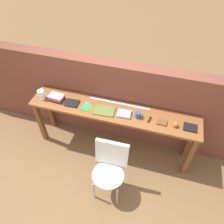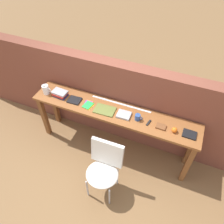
# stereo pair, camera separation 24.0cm
# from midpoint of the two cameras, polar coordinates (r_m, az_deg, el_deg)

# --- Properties ---
(ground_plane) EXTENTS (40.00, 40.00, 0.00)m
(ground_plane) POSITION_cam_midpoint_polar(r_m,az_deg,el_deg) (3.66, 0.38, -12.56)
(ground_plane) COLOR brown
(brick_wall_back) EXTENTS (6.00, 0.20, 1.45)m
(brick_wall_back) POSITION_cam_midpoint_polar(r_m,az_deg,el_deg) (3.47, 4.45, 2.22)
(brick_wall_back) COLOR brown
(brick_wall_back) RESTS_ON ground
(sideboard) EXTENTS (2.50, 0.44, 0.88)m
(sideboard) POSITION_cam_midpoint_polar(r_m,az_deg,el_deg) (3.23, 2.46, -1.46)
(sideboard) COLOR brown
(sideboard) RESTS_ON ground
(chair_white_moulded) EXTENTS (0.45, 0.46, 0.89)m
(chair_white_moulded) POSITION_cam_midpoint_polar(r_m,az_deg,el_deg) (2.99, 0.25, -14.26)
(chair_white_moulded) COLOR silver
(chair_white_moulded) RESTS_ON ground
(pitcher_white) EXTENTS (0.14, 0.10, 0.18)m
(pitcher_white) POSITION_cam_midpoint_polar(r_m,az_deg,el_deg) (3.47, -15.01, 5.64)
(pitcher_white) COLOR white
(pitcher_white) RESTS_ON sideboard
(book_stack_leftmost) EXTENTS (0.23, 0.17, 0.09)m
(book_stack_leftmost) POSITION_cam_midpoint_polar(r_m,az_deg,el_deg) (3.40, -11.44, 4.66)
(book_stack_leftmost) COLOR navy
(book_stack_leftmost) RESTS_ON sideboard
(magazine_cycling) EXTENTS (0.20, 0.17, 0.02)m
(magazine_cycling) POSITION_cam_midpoint_polar(r_m,az_deg,el_deg) (3.30, -7.73, 3.00)
(magazine_cycling) COLOR black
(magazine_cycling) RESTS_ON sideboard
(pamphlet_pile_colourful) EXTENTS (0.16, 0.19, 0.01)m
(pamphlet_pile_colourful) POSITION_cam_midpoint_polar(r_m,az_deg,el_deg) (3.21, -4.19, 1.82)
(pamphlet_pile_colourful) COLOR yellow
(pamphlet_pile_colourful) RESTS_ON sideboard
(book_open_centre) EXTENTS (0.31, 0.22, 0.02)m
(book_open_centre) POSITION_cam_midpoint_polar(r_m,az_deg,el_deg) (3.13, 0.25, 0.45)
(book_open_centre) COLOR olive
(book_open_centre) RESTS_ON sideboard
(book_grey_hardcover) EXTENTS (0.20, 0.17, 0.03)m
(book_grey_hardcover) POSITION_cam_midpoint_polar(r_m,az_deg,el_deg) (3.07, 5.35, -0.82)
(book_grey_hardcover) COLOR #9E9EA3
(book_grey_hardcover) RESTS_ON sideboard
(mug) EXTENTS (0.11, 0.08, 0.09)m
(mug) POSITION_cam_midpoint_polar(r_m,az_deg,el_deg) (3.02, 9.00, -1.46)
(mug) COLOR #2D4C8C
(mug) RESTS_ON sideboard
(multitool_folded) EXTENTS (0.05, 0.11, 0.02)m
(multitool_folded) POSITION_cam_midpoint_polar(r_m,az_deg,el_deg) (3.03, 11.80, -2.84)
(multitool_folded) COLOR black
(multitool_folded) RESTS_ON sideboard
(leather_journal_brown) EXTENTS (0.13, 0.10, 0.02)m
(leather_journal_brown) POSITION_cam_midpoint_polar(r_m,az_deg,el_deg) (3.01, 14.90, -3.78)
(leather_journal_brown) COLOR brown
(leather_journal_brown) RESTS_ON sideboard
(sports_ball_small) EXTENTS (0.07, 0.07, 0.07)m
(sports_ball_small) POSITION_cam_midpoint_polar(r_m,az_deg,el_deg) (2.99, 18.23, -4.57)
(sports_ball_small) COLOR orange
(sports_ball_small) RESTS_ON sideboard
(book_repair_rightmost) EXTENTS (0.18, 0.14, 0.02)m
(book_repair_rightmost) POSITION_cam_midpoint_polar(r_m,az_deg,el_deg) (3.05, 21.74, -5.53)
(book_repair_rightmost) COLOR black
(book_repair_rightmost) RESTS_ON sideboard
(ruler_metal_back_edge) EXTENTS (0.92, 0.03, 0.00)m
(ruler_metal_back_edge) POSITION_cam_midpoint_polar(r_m,az_deg,el_deg) (3.24, 4.43, 2.04)
(ruler_metal_back_edge) COLOR silver
(ruler_metal_back_edge) RESTS_ON sideboard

